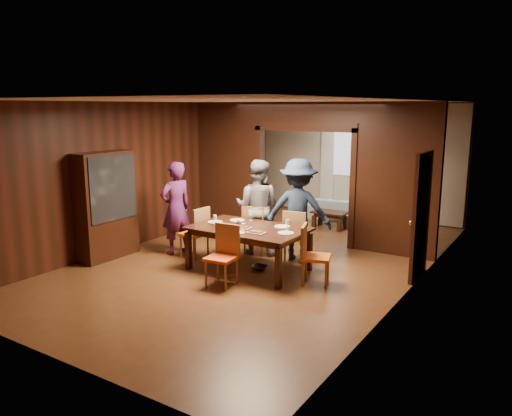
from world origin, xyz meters
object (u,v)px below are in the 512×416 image
Objects in this scene: person_grey at (257,207)px; person_navy at (298,210)px; chair_left at (194,232)px; dining_table at (249,249)px; chair_near at (221,256)px; hutch at (106,206)px; sofa at (344,209)px; coffee_table at (330,220)px; chair_right at (316,255)px; chair_far_l at (257,229)px; person_purple at (176,208)px; chair_far_r at (298,235)px.

person_navy is (0.85, 0.07, 0.03)m from person_grey.
dining_table is at bearing 89.11° from chair_left.
hutch is (-2.69, 0.08, 0.52)m from chair_near.
sofa is 0.92× the size of hutch.
chair_near reaches higher than coffee_table.
hutch reaches higher than sofa.
chair_right is (1.41, -4.58, 0.22)m from sofa.
coffee_table is (0.05, -0.99, -0.07)m from sofa.
chair_far_l is (-1.70, 0.93, 0.00)m from chair_right.
person_purple reaches higher than chair_far_l.
person_navy is at bearing -70.43° from chair_far_r.
chair_left is (-0.87, -0.86, -0.43)m from person_grey.
hutch is (-2.52, -5.35, 0.73)m from sofa.
person_grey is 2.82m from hutch.
dining_table is (0.41, -0.93, -0.53)m from person_grey.
chair_far_l is 1.84m from chair_near.
chair_far_l is (0.89, 0.81, 0.00)m from chair_left.
person_grey is 1.88× the size of chair_near.
person_purple is 1.56m from person_grey.
chair_far_r reaches higher than sofa.
chair_right and chair_near have the same top height.
chair_far_l is at bearing -97.17° from coffee_table.
chair_left is 1.00× the size of chair_far_l.
person_grey reaches higher than person_purple.
sofa is at bearing 64.75° from hutch.
sofa is 1.90× the size of chair_far_r.
chair_far_l reaches higher than dining_table.
dining_table is 2.82m from hutch.
person_purple is 3.07m from chair_right.
person_purple is 4.77m from sofa.
chair_far_l is (-0.29, -3.65, 0.22)m from sofa.
chair_left is at bearing 28.84° from person_grey.
dining_table is (-0.44, -1.00, -0.56)m from person_navy.
chair_far_l is at bearing 37.32° from hutch.
person_grey reaches higher than chair_left.
chair_near is at bearing 59.36° from person_navy.
person_grey is at bearing -77.21° from chair_far_l.
person_purple is at bearing 63.53° from sofa.
person_grey is 1.88× the size of chair_far_r.
chair_far_r is at bearing 22.35° from chair_right.
chair_near is at bearing 105.54° from chair_right.
hutch is at bearing 58.31° from sofa.
chair_near is (0.07, -0.89, 0.10)m from dining_table.
person_navy reaches higher than chair_far_l.
hutch reaches higher than person_purple.
person_navy is 1.98m from chair_near.
coffee_table is at bearing 59.52° from hutch.
person_purple is 0.98× the size of person_grey.
chair_far_l is at bearing -6.20° from chair_far_r.
dining_table is at bearing 104.47° from chair_far_l.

